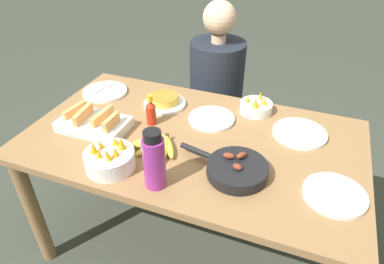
{
  "coord_description": "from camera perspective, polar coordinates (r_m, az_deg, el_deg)",
  "views": [
    {
      "loc": [
        0.46,
        -1.19,
        1.66
      ],
      "look_at": [
        0.0,
        0.0,
        0.77
      ],
      "focal_mm": 32.0,
      "sensor_mm": 36.0,
      "label": 1
    }
  ],
  "objects": [
    {
      "name": "ground_plane",
      "position": [
        2.09,
        0.0,
        -17.54
      ],
      "size": [
        14.0,
        14.0,
        0.0
      ],
      "primitive_type": "plane",
      "color": "#383D33"
    },
    {
      "name": "dining_table",
      "position": [
        1.63,
        0.0,
        -3.79
      ],
      "size": [
        1.53,
        0.88,
        0.74
      ],
      "color": "olive",
      "rests_on": "ground_plane"
    },
    {
      "name": "banana_bunch",
      "position": [
        1.5,
        -5.81,
        -2.08
      ],
      "size": [
        0.23,
        0.2,
        0.04
      ],
      "color": "gold",
      "rests_on": "dining_table"
    },
    {
      "name": "melon_tray",
      "position": [
        1.67,
        -16.03,
        1.46
      ],
      "size": [
        0.32,
        0.19,
        0.1
      ],
      "color": "silver",
      "rests_on": "dining_table"
    },
    {
      "name": "skillet",
      "position": [
        1.37,
        7.35,
        -6.16
      ],
      "size": [
        0.38,
        0.24,
        0.08
      ],
      "rotation": [
        0.0,
        0.0,
        2.92
      ],
      "color": "black",
      "rests_on": "dining_table"
    },
    {
      "name": "frittata_plate_center",
      "position": [
        1.81,
        -4.59,
        5.11
      ],
      "size": [
        0.22,
        0.22,
        0.06
      ],
      "color": "white",
      "rests_on": "dining_table"
    },
    {
      "name": "empty_plate_near_front",
      "position": [
        1.66,
        17.51,
        -0.2
      ],
      "size": [
        0.25,
        0.25,
        0.02
      ],
      "color": "white",
      "rests_on": "dining_table"
    },
    {
      "name": "empty_plate_far_left",
      "position": [
        1.69,
        3.26,
        2.23
      ],
      "size": [
        0.23,
        0.23,
        0.02
      ],
      "color": "white",
      "rests_on": "dining_table"
    },
    {
      "name": "empty_plate_far_right",
      "position": [
        1.99,
        -14.31,
        6.52
      ],
      "size": [
        0.24,
        0.24,
        0.02
      ],
      "color": "white",
      "rests_on": "dining_table"
    },
    {
      "name": "empty_plate_mid_edge",
      "position": [
        1.38,
        22.68,
        -9.61
      ],
      "size": [
        0.23,
        0.23,
        0.02
      ],
      "color": "white",
      "rests_on": "dining_table"
    },
    {
      "name": "fruit_bowl_mango",
      "position": [
        1.42,
        -13.55,
        -4.31
      ],
      "size": [
        0.2,
        0.2,
        0.13
      ],
      "color": "white",
      "rests_on": "dining_table"
    },
    {
      "name": "fruit_bowl_citrus",
      "position": [
        1.77,
        10.64,
        4.2
      ],
      "size": [
        0.16,
        0.16,
        0.11
      ],
      "color": "white",
      "rests_on": "dining_table"
    },
    {
      "name": "water_bottle",
      "position": [
        1.26,
        -6.33,
        -4.76
      ],
      "size": [
        0.08,
        0.08,
        0.25
      ],
      "color": "#992D89",
      "rests_on": "dining_table"
    },
    {
      "name": "hot_sauce_bottle",
      "position": [
        1.64,
        -6.87,
        3.41
      ],
      "size": [
        0.05,
        0.05,
        0.15
      ],
      "color": "#B72814",
      "rests_on": "dining_table"
    },
    {
      "name": "person_figure",
      "position": [
        2.31,
        3.93,
        4.26
      ],
      "size": [
        0.38,
        0.38,
        1.17
      ],
      "color": "black",
      "rests_on": "ground_plane"
    }
  ]
}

